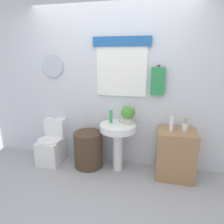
% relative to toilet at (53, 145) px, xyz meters
% --- Properties ---
extents(ground_plane, '(8.00, 8.00, 0.00)m').
position_rel_toilet_xyz_m(ground_plane, '(0.98, -0.88, -0.28)').
color(ground_plane, '#A3A3A8').
extents(back_wall, '(4.40, 0.18, 2.60)m').
position_rel_toilet_xyz_m(back_wall, '(0.98, 0.27, 1.03)').
color(back_wall, silver).
rests_on(back_wall, ground_plane).
extents(toilet, '(0.38, 0.51, 0.73)m').
position_rel_toilet_xyz_m(toilet, '(0.00, 0.00, 0.00)').
color(toilet, white).
rests_on(toilet, ground_plane).
extents(laundry_hamper, '(0.46, 0.46, 0.58)m').
position_rel_toilet_xyz_m(laundry_hamper, '(0.65, -0.03, 0.01)').
color(laundry_hamper, '#4C3828').
rests_on(laundry_hamper, ground_plane).
extents(pedestal_sink, '(0.55, 0.55, 0.76)m').
position_rel_toilet_xyz_m(pedestal_sink, '(1.14, -0.03, 0.30)').
color(pedestal_sink, white).
rests_on(pedestal_sink, ground_plane).
extents(faucet, '(0.03, 0.03, 0.10)m').
position_rel_toilet_xyz_m(faucet, '(1.14, 0.09, 0.53)').
color(faucet, silver).
rests_on(faucet, pedestal_sink).
extents(wooden_cabinet, '(0.54, 0.44, 0.72)m').
position_rel_toilet_xyz_m(wooden_cabinet, '(2.00, -0.03, 0.08)').
color(wooden_cabinet, '#9E754C').
rests_on(wooden_cabinet, ground_plane).
extents(soap_bottle, '(0.05, 0.05, 0.20)m').
position_rel_toilet_xyz_m(soap_bottle, '(1.02, 0.02, 0.58)').
color(soap_bottle, green).
rests_on(soap_bottle, pedestal_sink).
extents(potted_plant, '(0.21, 0.21, 0.28)m').
position_rel_toilet_xyz_m(potted_plant, '(1.28, 0.03, 0.63)').
color(potted_plant, beige).
rests_on(potted_plant, pedestal_sink).
extents(lotion_bottle, '(0.05, 0.05, 0.21)m').
position_rel_toilet_xyz_m(lotion_bottle, '(1.90, -0.07, 0.55)').
color(lotion_bottle, white).
rests_on(lotion_bottle, wooden_cabinet).
extents(toothbrush_cup, '(0.08, 0.08, 0.19)m').
position_rel_toilet_xyz_m(toothbrush_cup, '(2.09, -0.01, 0.50)').
color(toothbrush_cup, silver).
rests_on(toothbrush_cup, wooden_cabinet).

